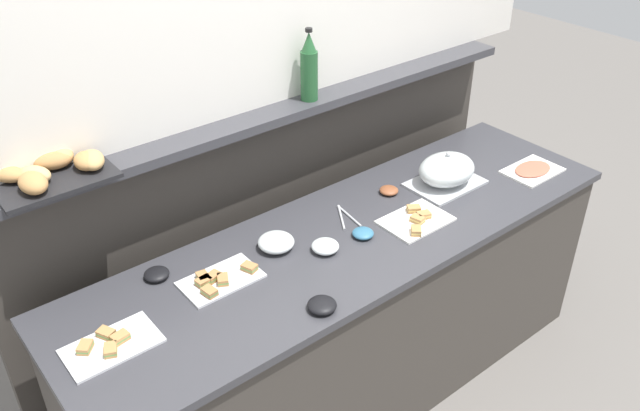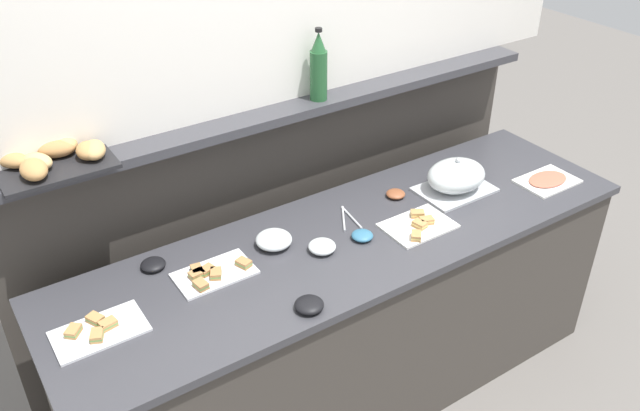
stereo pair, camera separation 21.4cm
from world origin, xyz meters
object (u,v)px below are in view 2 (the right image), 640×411
at_px(condiment_bowl_red, 396,194).
at_px(condiment_bowl_cream, 309,305).
at_px(condiment_bowl_dark, 153,264).
at_px(serving_cloche, 456,177).
at_px(glass_bowl_medium, 274,240).
at_px(wine_bottle_green, 319,68).
at_px(condiment_bowl_teal, 362,236).
at_px(sandwich_platter_front, 98,330).
at_px(serving_tongs, 347,217).
at_px(sandwich_platter_rear, 419,225).
at_px(cold_cuts_platter, 547,180).
at_px(sandwich_platter_side, 213,273).
at_px(bread_basket, 54,157).
at_px(glass_bowl_large, 322,247).

distance_m(condiment_bowl_red, condiment_bowl_cream, 0.85).
distance_m(condiment_bowl_dark, condiment_bowl_red, 1.11).
height_order(serving_cloche, glass_bowl_medium, serving_cloche).
height_order(condiment_bowl_red, wine_bottle_green, wine_bottle_green).
relative_size(condiment_bowl_cream, condiment_bowl_teal, 1.18).
distance_m(condiment_bowl_red, condiment_bowl_teal, 0.37).
height_order(sandwich_platter_front, serving_tongs, sandwich_platter_front).
bearing_deg(serving_tongs, sandwich_platter_rear, -45.95).
xyz_separation_m(sandwich_platter_rear, cold_cuts_platter, (0.75, -0.05, -0.00)).
bearing_deg(sandwich_platter_side, glass_bowl_medium, 7.99).
bearing_deg(wine_bottle_green, condiment_bowl_red, -57.05).
bearing_deg(bread_basket, sandwich_platter_rear, -24.72).
relative_size(sandwich_platter_front, glass_bowl_medium, 2.09).
bearing_deg(sandwich_platter_front, cold_cuts_platter, -4.46).
bearing_deg(sandwich_platter_rear, condiment_bowl_cream, -164.81).
bearing_deg(condiment_bowl_cream, bread_basket, 128.07).
height_order(serving_cloche, glass_bowl_large, serving_cloche).
relative_size(glass_bowl_medium, bread_basket, 0.36).
bearing_deg(serving_tongs, condiment_bowl_dark, 170.91).
bearing_deg(condiment_bowl_red, serving_tongs, -175.11).
height_order(sandwich_platter_rear, wine_bottle_green, wine_bottle_green).
relative_size(sandwich_platter_rear, condiment_bowl_cream, 2.76).
relative_size(sandwich_platter_front, condiment_bowl_red, 3.59).
bearing_deg(condiment_bowl_red, condiment_bowl_dark, 174.47).
bearing_deg(glass_bowl_large, bread_basket, 148.95).
bearing_deg(sandwich_platter_rear, serving_cloche, 22.14).
bearing_deg(sandwich_platter_front, condiment_bowl_dark, 39.00).
relative_size(condiment_bowl_red, condiment_bowl_teal, 0.96).
height_order(sandwich_platter_side, glass_bowl_medium, glass_bowl_medium).
bearing_deg(wine_bottle_green, glass_bowl_medium, -142.32).
relative_size(condiment_bowl_dark, condiment_bowl_teal, 1.07).
xyz_separation_m(sandwich_platter_rear, serving_tongs, (-0.21, 0.22, -0.00)).
relative_size(sandwich_platter_rear, bread_basket, 0.72).
bearing_deg(serving_cloche, sandwich_platter_side, 177.88).
height_order(condiment_bowl_cream, wine_bottle_green, wine_bottle_green).
bearing_deg(sandwich_platter_side, glass_bowl_large, -12.63).
bearing_deg(condiment_bowl_cream, glass_bowl_large, 48.77).
bearing_deg(glass_bowl_medium, bread_basket, 152.30).
bearing_deg(condiment_bowl_teal, condiment_bowl_dark, 159.90).
xyz_separation_m(glass_bowl_large, condiment_bowl_cream, (-0.23, -0.26, -0.00)).
bearing_deg(wine_bottle_green, cold_cuts_platter, -34.59).
xyz_separation_m(condiment_bowl_cream, condiment_bowl_teal, (0.41, 0.24, -0.00)).
height_order(glass_bowl_medium, condiment_bowl_teal, glass_bowl_medium).
relative_size(condiment_bowl_teal, wine_bottle_green, 0.28).
relative_size(sandwich_platter_side, condiment_bowl_teal, 3.33).
height_order(condiment_bowl_dark, condiment_bowl_teal, condiment_bowl_dark).
bearing_deg(condiment_bowl_teal, serving_tongs, 76.68).
height_order(serving_cloche, condiment_bowl_dark, serving_cloche).
height_order(condiment_bowl_dark, bread_basket, bread_basket).
height_order(cold_cuts_platter, wine_bottle_green, wine_bottle_green).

